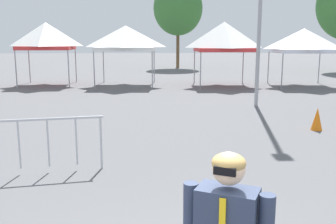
{
  "coord_description": "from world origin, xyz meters",
  "views": [
    {
      "loc": [
        -0.06,
        -2.76,
        2.53
      ],
      "look_at": [
        0.23,
        3.71,
        1.3
      ],
      "focal_mm": 40.9,
      "sensor_mm": 36.0,
      "label": 1
    }
  ],
  "objects_px": {
    "canopy_tent_center": "(126,38)",
    "tree_behind_tents_center": "(178,8)",
    "canopy_tent_behind_center": "(304,41)",
    "canopy_tent_behind_left": "(46,36)",
    "crowd_barrier_by_lift": "(48,134)",
    "canopy_tent_far_left": "(224,37)",
    "traffic_cone_lot_center": "(317,119)"
  },
  "relations": [
    {
      "from": "canopy_tent_far_left",
      "to": "traffic_cone_lot_center",
      "type": "bearing_deg",
      "value": -86.15
    },
    {
      "from": "canopy_tent_behind_left",
      "to": "canopy_tent_center",
      "type": "bearing_deg",
      "value": -5.41
    },
    {
      "from": "tree_behind_tents_center",
      "to": "canopy_tent_behind_center",
      "type": "bearing_deg",
      "value": -66.8
    },
    {
      "from": "canopy_tent_behind_left",
      "to": "crowd_barrier_by_lift",
      "type": "bearing_deg",
      "value": -75.46
    },
    {
      "from": "traffic_cone_lot_center",
      "to": "canopy_tent_center",
      "type": "bearing_deg",
      "value": 118.85
    },
    {
      "from": "canopy_tent_behind_left",
      "to": "traffic_cone_lot_center",
      "type": "height_order",
      "value": "canopy_tent_behind_left"
    },
    {
      "from": "canopy_tent_center",
      "to": "canopy_tent_behind_center",
      "type": "bearing_deg",
      "value": -3.96
    },
    {
      "from": "canopy_tent_behind_center",
      "to": "traffic_cone_lot_center",
      "type": "distance_m",
      "value": 11.13
    },
    {
      "from": "canopy_tent_center",
      "to": "canopy_tent_far_left",
      "type": "height_order",
      "value": "canopy_tent_far_left"
    },
    {
      "from": "tree_behind_tents_center",
      "to": "traffic_cone_lot_center",
      "type": "height_order",
      "value": "tree_behind_tents_center"
    },
    {
      "from": "canopy_tent_behind_center",
      "to": "canopy_tent_behind_left",
      "type": "bearing_deg",
      "value": 175.58
    },
    {
      "from": "canopy_tent_center",
      "to": "crowd_barrier_by_lift",
      "type": "xyz_separation_m",
      "value": [
        -0.61,
        -14.18,
        -1.84
      ]
    },
    {
      "from": "canopy_tent_behind_left",
      "to": "crowd_barrier_by_lift",
      "type": "distance_m",
      "value": 15.2
    },
    {
      "from": "canopy_tent_center",
      "to": "canopy_tent_behind_left",
      "type": "bearing_deg",
      "value": 174.59
    },
    {
      "from": "canopy_tent_far_left",
      "to": "canopy_tent_behind_center",
      "type": "xyz_separation_m",
      "value": [
        4.31,
        -0.23,
        -0.21
      ]
    },
    {
      "from": "canopy_tent_behind_left",
      "to": "tree_behind_tents_center",
      "type": "bearing_deg",
      "value": 57.04
    },
    {
      "from": "tree_behind_tents_center",
      "to": "crowd_barrier_by_lift",
      "type": "xyz_separation_m",
      "value": [
        -4.39,
        -27.2,
        -4.45
      ]
    },
    {
      "from": "canopy_tent_center",
      "to": "canopy_tent_far_left",
      "type": "xyz_separation_m",
      "value": [
        5.34,
        -0.44,
        0.08
      ]
    },
    {
      "from": "canopy_tent_center",
      "to": "traffic_cone_lot_center",
      "type": "xyz_separation_m",
      "value": [
        6.05,
        -10.97,
        -2.28
      ]
    },
    {
      "from": "canopy_tent_center",
      "to": "canopy_tent_far_left",
      "type": "bearing_deg",
      "value": -4.73
    },
    {
      "from": "canopy_tent_behind_left",
      "to": "canopy_tent_far_left",
      "type": "xyz_separation_m",
      "value": [
        9.73,
        -0.86,
        -0.03
      ]
    },
    {
      "from": "canopy_tent_center",
      "to": "crowd_barrier_by_lift",
      "type": "distance_m",
      "value": 14.31
    },
    {
      "from": "canopy_tent_behind_center",
      "to": "traffic_cone_lot_center",
      "type": "xyz_separation_m",
      "value": [
        -3.6,
        -10.31,
        -2.15
      ]
    },
    {
      "from": "canopy_tent_behind_left",
      "to": "crowd_barrier_by_lift",
      "type": "height_order",
      "value": "canopy_tent_behind_left"
    },
    {
      "from": "canopy_tent_far_left",
      "to": "traffic_cone_lot_center",
      "type": "height_order",
      "value": "canopy_tent_far_left"
    },
    {
      "from": "canopy_tent_center",
      "to": "tree_behind_tents_center",
      "type": "relative_size",
      "value": 0.43
    },
    {
      "from": "canopy_tent_behind_left",
      "to": "canopy_tent_center",
      "type": "xyz_separation_m",
      "value": [
        4.4,
        -0.42,
        -0.11
      ]
    },
    {
      "from": "canopy_tent_far_left",
      "to": "traffic_cone_lot_center",
      "type": "relative_size",
      "value": 5.42
    },
    {
      "from": "canopy_tent_center",
      "to": "canopy_tent_far_left",
      "type": "relative_size",
      "value": 0.95
    },
    {
      "from": "tree_behind_tents_center",
      "to": "canopy_tent_far_left",
      "type": "bearing_deg",
      "value": -83.39
    },
    {
      "from": "crowd_barrier_by_lift",
      "to": "canopy_tent_center",
      "type": "bearing_deg",
      "value": 87.53
    },
    {
      "from": "crowd_barrier_by_lift",
      "to": "traffic_cone_lot_center",
      "type": "relative_size",
      "value": 3.25
    }
  ]
}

